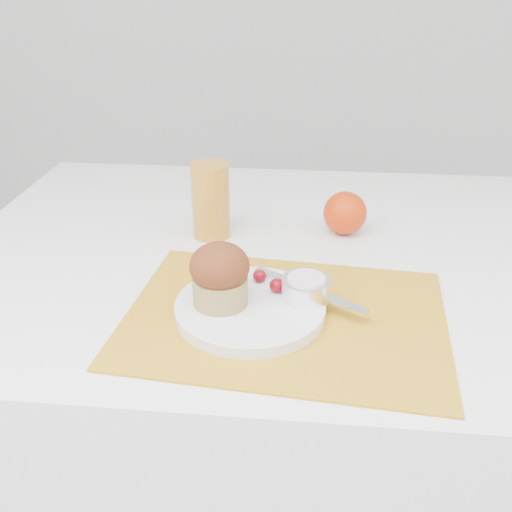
# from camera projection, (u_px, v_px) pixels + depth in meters

# --- Properties ---
(table) EXTENTS (1.20, 0.80, 0.75)m
(table) POSITION_uv_depth(u_px,v_px,m) (303.00, 418.00, 1.13)
(table) COLOR white
(table) RESTS_ON ground
(placemat) EXTENTS (0.45, 0.35, 0.00)m
(placemat) POSITION_uv_depth(u_px,v_px,m) (285.00, 317.00, 0.77)
(placemat) COLOR #C48A1B
(placemat) RESTS_ON table
(plate) EXTENTS (0.25, 0.25, 0.02)m
(plate) POSITION_uv_depth(u_px,v_px,m) (250.00, 308.00, 0.77)
(plate) COLOR white
(plate) RESTS_ON placemat
(ramekin) EXTENTS (0.08, 0.08, 0.03)m
(ramekin) POSITION_uv_depth(u_px,v_px,m) (306.00, 288.00, 0.77)
(ramekin) COLOR white
(ramekin) RESTS_ON plate
(cream) EXTENTS (0.06, 0.06, 0.01)m
(cream) POSITION_uv_depth(u_px,v_px,m) (306.00, 279.00, 0.77)
(cream) COLOR silver
(cream) RESTS_ON ramekin
(raspberry_near) EXTENTS (0.02, 0.02, 0.02)m
(raspberry_near) POSITION_uv_depth(u_px,v_px,m) (260.00, 276.00, 0.82)
(raspberry_near) COLOR #53020C
(raspberry_near) RESTS_ON plate
(raspberry_far) EXTENTS (0.02, 0.02, 0.02)m
(raspberry_far) POSITION_uv_depth(u_px,v_px,m) (277.00, 285.00, 0.79)
(raspberry_far) COLOR #500208
(raspberry_far) RESTS_ON plate
(butter_knife) EXTENTS (0.16, 0.12, 0.00)m
(butter_knife) POSITION_uv_depth(u_px,v_px,m) (308.00, 290.00, 0.79)
(butter_knife) COLOR silver
(butter_knife) RESTS_ON plate
(orange) EXTENTS (0.08, 0.08, 0.08)m
(orange) POSITION_uv_depth(u_px,v_px,m) (345.00, 213.00, 0.99)
(orange) COLOR red
(orange) RESTS_ON table
(juice_glass) EXTENTS (0.08, 0.08, 0.13)m
(juice_glass) POSITION_uv_depth(u_px,v_px,m) (211.00, 201.00, 0.97)
(juice_glass) COLOR #C68025
(juice_glass) RESTS_ON table
(muffin) EXTENTS (0.10, 0.10, 0.09)m
(muffin) POSITION_uv_depth(u_px,v_px,m) (220.00, 275.00, 0.75)
(muffin) COLOR tan
(muffin) RESTS_ON plate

